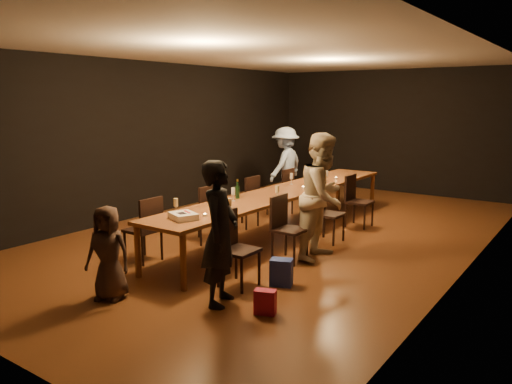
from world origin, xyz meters
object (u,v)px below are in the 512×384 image
Objects in this scene: chair_left_3 at (280,191)px; woman_birthday at (220,233)px; chair_left_0 at (143,229)px; chair_left_1 at (199,213)px; woman_tan at (323,196)px; plate_stack at (215,200)px; chair_right_1 at (290,229)px; man_blue at (285,165)px; champagne_bottle at (237,189)px; child at (108,253)px; table at (284,193)px; chair_right_2 at (329,213)px; chair_right_0 at (239,249)px; birthday_cake at (183,216)px; chair_right_3 at (360,201)px; ice_bucket at (315,177)px; chair_left_2 at (244,201)px.

woman_birthday reaches higher than chair_left_3.
chair_left_0 and chair_left_1 have the same top height.
plate_stack is at bearing 116.42° from woman_tan.
chair_right_1 is 0.55× the size of man_blue.
chair_right_1 and chair_left_1 have the same top height.
chair_left_1 is 0.78m from champagne_bottle.
chair_left_1 is 2.48m from child.
table is at bearing 81.05° from plate_stack.
chair_right_2 is 1.00× the size of chair_left_3.
table is at bearing -35.31° from chair_left_1.
child is at bearing -148.21° from chair_left_0.
chair_left_1 is 2.40m from chair_left_3.
chair_right_0 is 0.88m from birthday_cake.
woman_tan reaches higher than chair_right_3.
champagne_bottle reaches higher than chair_left_1.
chair_right_0 is 1.20m from chair_right_1.
chair_right_3 is 1.00× the size of chair_left_1.
chair_left_1 is at bearing 151.13° from plate_stack.
table is at bearing 53.75° from woman_tan.
woman_tan is at bearing -58.49° from ice_bucket.
chair_left_0 is (-1.70, -1.20, 0.00)m from chair_right_1.
chair_right_1 is 0.51× the size of woman_tan.
plate_stack is 0.90× the size of ice_bucket.
ice_bucket is at bearing 81.58° from champagne_bottle.
birthday_cake is (0.16, 1.08, 0.24)m from child.
woman_birthday reaches higher than table.
child is at bearing -171.34° from chair_left_3.
champagne_bottle reaches higher than ice_bucket.
chair_right_0 is at bearing -52.30° from champagne_bottle.
woman_tan is at bearing -111.70° from chair_left_2.
chair_right_3 is 2.08m from chair_left_2.
champagne_bottle is (-0.23, -1.00, 0.20)m from table.
man_blue reaches higher than chair_right_2.
woman_birthday is (0.15, -1.74, 0.35)m from chair_right_1.
birthday_cake is (-0.82, -2.50, 0.33)m from chair_right_2.
chair_left_0 is 4.28× the size of plate_stack.
chair_left_3 is 3.07× the size of champagne_bottle.
woman_birthday reaches higher than chair_right_0.
man_blue is at bearing -147.11° from chair_right_1.
ice_bucket is (-0.79, 3.38, 0.41)m from chair_right_0.
chair_right_2 is at bearing 0.00° from table.
ice_bucket reaches higher than chair_left_1.
chair_right_0 is 1.00× the size of chair_left_2.
chair_right_3 is 2.97m from plate_stack.
child is (-0.12, -3.57, -0.16)m from table.
table is 3.69× the size of woman_birthday.
chair_right_1 is 1.00× the size of chair_left_2.
plate_stack is (0.61, -0.34, 0.35)m from chair_left_1.
ice_bucket reaches higher than chair_right_1.
man_blue reaches higher than chair_left_1.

